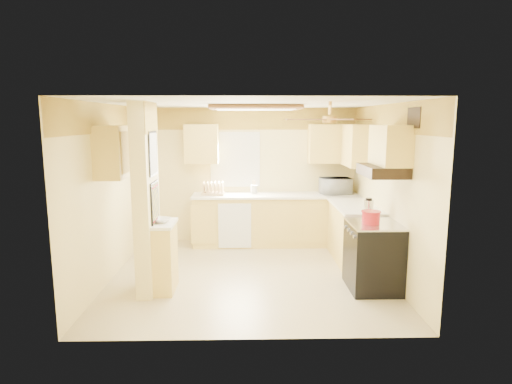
{
  "coord_description": "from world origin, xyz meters",
  "views": [
    {
      "loc": [
        -0.04,
        -6.06,
        2.27
      ],
      "look_at": [
        0.11,
        0.35,
        1.19
      ],
      "focal_mm": 30.0,
      "sensor_mm": 36.0,
      "label": 1
    }
  ],
  "objects_px": {
    "dutch_oven": "(371,217)",
    "kettle": "(369,206)",
    "stove": "(373,256)",
    "microwave": "(335,186)",
    "bowl": "(162,220)"
  },
  "relations": [
    {
      "from": "stove",
      "to": "kettle",
      "type": "relative_size",
      "value": 4.25
    },
    {
      "from": "microwave",
      "to": "bowl",
      "type": "bearing_deg",
      "value": 31.76
    },
    {
      "from": "stove",
      "to": "kettle",
      "type": "bearing_deg",
      "value": 83.06
    },
    {
      "from": "stove",
      "to": "bowl",
      "type": "xyz_separation_m",
      "value": [
        -2.83,
        0.0,
        0.51
      ]
    },
    {
      "from": "stove",
      "to": "bowl",
      "type": "height_order",
      "value": "bowl"
    },
    {
      "from": "dutch_oven",
      "to": "kettle",
      "type": "xyz_separation_m",
      "value": [
        0.12,
        0.55,
        0.04
      ]
    },
    {
      "from": "microwave",
      "to": "kettle",
      "type": "bearing_deg",
      "value": 88.94
    },
    {
      "from": "dutch_oven",
      "to": "kettle",
      "type": "height_order",
      "value": "kettle"
    },
    {
      "from": "microwave",
      "to": "bowl",
      "type": "height_order",
      "value": "microwave"
    },
    {
      "from": "bowl",
      "to": "kettle",
      "type": "relative_size",
      "value": 1.08
    },
    {
      "from": "stove",
      "to": "bowl",
      "type": "relative_size",
      "value": 3.93
    },
    {
      "from": "microwave",
      "to": "bowl",
      "type": "xyz_separation_m",
      "value": [
        -2.74,
        -2.15,
        -0.12
      ]
    },
    {
      "from": "stove",
      "to": "microwave",
      "type": "bearing_deg",
      "value": 92.27
    },
    {
      "from": "stove",
      "to": "microwave",
      "type": "distance_m",
      "value": 2.25
    },
    {
      "from": "stove",
      "to": "bowl",
      "type": "distance_m",
      "value": 2.88
    }
  ]
}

